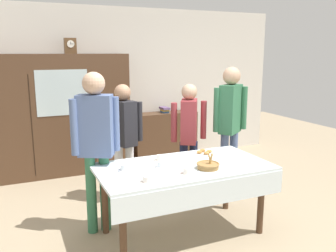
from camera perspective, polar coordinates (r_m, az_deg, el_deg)
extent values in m
plane|color=tan|center=(4.27, 1.12, -15.45)|extent=(12.00, 12.00, 0.00)
cube|color=silver|center=(6.33, -9.00, 6.17)|extent=(6.40, 0.10, 2.70)
cylinder|color=#4C3321|center=(3.41, -7.22, -15.98)|extent=(0.07, 0.07, 0.74)
cylinder|color=#4C3321|center=(4.07, 14.61, -11.49)|extent=(0.07, 0.07, 0.74)
cylinder|color=#4C3321|center=(4.01, -10.06, -11.68)|extent=(0.07, 0.07, 0.74)
cylinder|color=#4C3321|center=(4.58, 9.31, -8.58)|extent=(0.07, 0.07, 0.74)
cube|color=silver|center=(3.81, 2.43, -6.51)|extent=(1.83, 0.96, 0.03)
cube|color=silver|center=(3.46, 5.98, -10.90)|extent=(1.83, 0.01, 0.24)
cube|color=#4C3321|center=(5.93, -16.58, 1.64)|extent=(2.13, 0.45, 1.92)
cube|color=silver|center=(5.65, -16.50, 5.11)|extent=(0.77, 0.01, 0.69)
cube|color=black|center=(5.68, -20.90, -0.05)|extent=(0.01, 0.01, 1.54)
cube|color=black|center=(5.80, -11.64, 0.71)|extent=(0.01, 0.01, 1.54)
cube|color=brown|center=(5.87, -15.34, 12.23)|extent=(0.18, 0.10, 0.24)
cylinder|color=white|center=(5.82, -15.27, 12.53)|extent=(0.11, 0.01, 0.11)
cube|color=black|center=(5.81, -15.27, 12.68)|extent=(0.00, 0.00, 0.04)
cube|color=black|center=(5.81, -15.06, 12.54)|extent=(0.05, 0.00, 0.00)
cube|color=#4C3321|center=(6.54, -0.54, -1.62)|extent=(1.17, 0.35, 0.87)
cube|color=#2D5184|center=(6.45, -0.55, 2.29)|extent=(0.11, 0.17, 0.03)
cube|color=#B29333|center=(6.45, -0.55, 2.56)|extent=(0.11, 0.16, 0.03)
cube|color=#664C7A|center=(6.44, -0.55, 2.87)|extent=(0.14, 0.22, 0.04)
cylinder|color=white|center=(3.67, -6.98, -7.00)|extent=(0.13, 0.13, 0.01)
cylinder|color=white|center=(3.66, -7.00, -6.54)|extent=(0.08, 0.08, 0.05)
torus|color=white|center=(3.67, -6.43, -6.43)|extent=(0.04, 0.01, 0.04)
cylinder|color=#47230F|center=(3.65, -7.01, -6.22)|extent=(0.06, 0.06, 0.01)
cylinder|color=white|center=(3.74, -1.15, -6.56)|extent=(0.13, 0.13, 0.01)
cylinder|color=white|center=(3.73, -1.16, -6.10)|extent=(0.08, 0.08, 0.05)
torus|color=white|center=(3.74, -0.62, -5.99)|extent=(0.04, 0.01, 0.04)
cylinder|color=#47230F|center=(3.72, -1.16, -5.79)|extent=(0.06, 0.06, 0.01)
cylinder|color=white|center=(3.33, -3.41, -8.92)|extent=(0.13, 0.13, 0.01)
cylinder|color=white|center=(3.32, -3.41, -8.41)|extent=(0.08, 0.08, 0.05)
torus|color=white|center=(3.33, -2.79, -8.28)|extent=(0.04, 0.01, 0.04)
cylinder|color=#47230F|center=(3.31, -3.42, -8.06)|extent=(0.06, 0.06, 0.01)
cylinder|color=white|center=(3.96, -1.34, -5.48)|extent=(0.13, 0.13, 0.01)
cylinder|color=white|center=(3.96, -1.34, -5.05)|extent=(0.08, 0.08, 0.05)
torus|color=white|center=(3.97, -0.83, -4.95)|extent=(0.04, 0.01, 0.04)
cylinder|color=#47230F|center=(3.95, -1.34, -4.75)|extent=(0.06, 0.06, 0.01)
cylinder|color=white|center=(3.54, 2.96, -7.64)|extent=(0.13, 0.13, 0.01)
cylinder|color=white|center=(3.53, 2.97, -7.16)|extent=(0.08, 0.08, 0.05)
torus|color=white|center=(3.55, 3.52, -7.03)|extent=(0.04, 0.01, 0.04)
cylinder|color=#47230F|center=(3.52, 2.97, -6.83)|extent=(0.06, 0.06, 0.01)
cylinder|color=#9E7542|center=(3.72, 6.40, -6.40)|extent=(0.22, 0.22, 0.05)
torus|color=#9E7542|center=(3.71, 6.41, -6.03)|extent=(0.24, 0.24, 0.02)
cylinder|color=tan|center=(3.70, 6.90, -5.30)|extent=(0.03, 0.04, 0.12)
cylinder|color=tan|center=(3.71, 6.83, -5.23)|extent=(0.04, 0.04, 0.12)
cylinder|color=tan|center=(3.72, 6.67, -5.18)|extent=(0.04, 0.03, 0.12)
cylinder|color=white|center=(4.23, 5.82, -4.41)|extent=(0.28, 0.28, 0.01)
ellipsoid|color=#BC7F3D|center=(4.24, 6.58, -4.04)|extent=(0.07, 0.05, 0.04)
ellipsoid|color=#BC7F3D|center=(4.27, 5.55, -3.89)|extent=(0.07, 0.05, 0.04)
ellipsoid|color=#BC7F3D|center=(4.20, 5.03, -4.14)|extent=(0.07, 0.05, 0.04)
ellipsoid|color=#BC7F3D|center=(4.17, 6.16, -4.31)|extent=(0.07, 0.05, 0.04)
cube|color=silver|center=(3.42, -7.05, -8.44)|extent=(0.10, 0.01, 0.00)
ellipsoid|color=silver|center=(3.44, -6.17, -8.31)|extent=(0.03, 0.02, 0.01)
cube|color=silver|center=(4.27, 10.15, -4.44)|extent=(0.10, 0.01, 0.00)
ellipsoid|color=silver|center=(4.30, 10.76, -4.33)|extent=(0.03, 0.02, 0.01)
cube|color=silver|center=(3.95, 13.41, -5.89)|extent=(0.10, 0.01, 0.00)
ellipsoid|color=silver|center=(3.98, 14.05, -5.76)|extent=(0.03, 0.02, 0.01)
cylinder|color=silver|center=(4.79, -7.81, -7.48)|extent=(0.11, 0.11, 0.77)
cylinder|color=silver|center=(4.83, -6.09, -7.27)|extent=(0.11, 0.11, 0.77)
cube|color=#232328|center=(4.63, -7.15, 0.51)|extent=(0.29, 0.40, 0.58)
sphere|color=tan|center=(4.57, -7.28, 5.35)|extent=(0.21, 0.21, 0.21)
cylinder|color=#232328|center=(4.57, -9.80, 0.29)|extent=(0.08, 0.08, 0.52)
cylinder|color=#232328|center=(4.69, -4.58, 0.73)|extent=(0.08, 0.08, 0.52)
cylinder|color=#191E38|center=(4.88, 2.49, -7.00)|extent=(0.11, 0.11, 0.76)
cylinder|color=#191E38|center=(4.95, 4.06, -6.77)|extent=(0.11, 0.11, 0.76)
cube|color=#933338|center=(4.75, 3.37, 0.79)|extent=(0.35, 0.41, 0.57)
sphere|color=tan|center=(4.69, 3.43, 5.47)|extent=(0.21, 0.21, 0.21)
cylinder|color=#933338|center=(4.65, 0.96, 0.58)|extent=(0.08, 0.08, 0.52)
cylinder|color=#933338|center=(4.85, 5.69, 0.98)|extent=(0.08, 0.08, 0.52)
cylinder|color=#33704C|center=(4.03, -12.13, -10.69)|extent=(0.11, 0.11, 0.87)
cylinder|color=#33704C|center=(4.05, -10.02, -10.43)|extent=(0.11, 0.11, 0.87)
cube|color=slate|center=(3.82, -11.52, 0.05)|extent=(0.41, 0.34, 0.65)
sphere|color=tan|center=(3.75, -11.80, 6.69)|extent=(0.24, 0.24, 0.24)
cylinder|color=slate|center=(3.78, -14.78, -0.22)|extent=(0.08, 0.08, 0.59)
cylinder|color=slate|center=(3.87, -8.34, 0.32)|extent=(0.08, 0.08, 0.59)
cylinder|color=slate|center=(5.03, 8.92, -5.95)|extent=(0.11, 0.11, 0.87)
cylinder|color=slate|center=(5.11, 10.35, -5.72)|extent=(0.11, 0.11, 0.87)
cube|color=#33704C|center=(4.89, 9.94, 2.70)|extent=(0.41, 0.37, 0.65)
sphere|color=tan|center=(4.84, 10.13, 7.89)|extent=(0.24, 0.24, 0.24)
cylinder|color=#33704C|center=(4.78, 7.74, 2.55)|extent=(0.08, 0.08, 0.59)
cylinder|color=#33704C|center=(5.02, 12.04, 2.84)|extent=(0.08, 0.08, 0.59)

